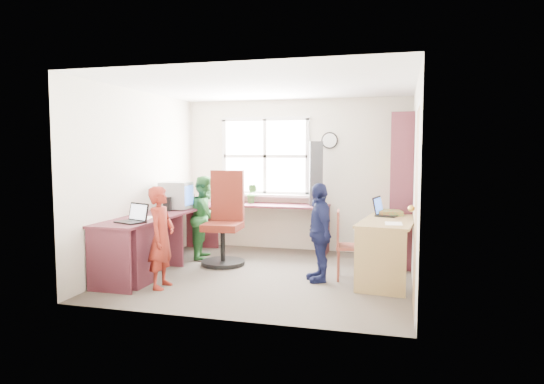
# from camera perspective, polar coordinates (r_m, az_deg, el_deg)

# --- Properties ---
(room) EXTENTS (3.64, 3.44, 2.44)m
(room) POSITION_cam_1_polar(r_m,az_deg,el_deg) (6.22, -0.27, 1.42)
(room) COLOR #4A423A
(room) RESTS_ON ground
(l_desk) EXTENTS (2.38, 2.95, 0.75)m
(l_desk) POSITION_cam_1_polar(r_m,az_deg,el_deg) (6.44, -12.63, -5.42)
(l_desk) COLOR #5A242E
(l_desk) RESTS_ON ground
(right_desk) EXTENTS (0.76, 1.38, 0.76)m
(right_desk) POSITION_cam_1_polar(r_m,az_deg,el_deg) (6.09, 13.58, -5.11)
(right_desk) COLOR #997D4C
(right_desk) RESTS_ON ground
(bookshelf) EXTENTS (0.30, 1.02, 2.10)m
(bookshelf) POSITION_cam_1_polar(r_m,az_deg,el_deg) (7.10, 14.98, -0.05)
(bookshelf) COLOR #5A242E
(bookshelf) RESTS_ON ground
(swivel_chair) EXTENTS (0.64, 0.64, 1.31)m
(swivel_chair) POSITION_cam_1_polar(r_m,az_deg,el_deg) (6.86, -5.59, -3.77)
(swivel_chair) COLOR black
(swivel_chair) RESTS_ON ground
(wooden_chair) EXTENTS (0.41, 0.41, 0.86)m
(wooden_chair) POSITION_cam_1_polar(r_m,az_deg,el_deg) (6.10, 8.72, -5.84)
(wooden_chair) COLOR brown
(wooden_chair) RESTS_ON ground
(crt_monitor) EXTENTS (0.42, 0.38, 0.39)m
(crt_monitor) POSITION_cam_1_polar(r_m,az_deg,el_deg) (7.09, -11.21, -0.40)
(crt_monitor) COLOR #97989B
(crt_monitor) RESTS_ON l_desk
(laptop_left) EXTENTS (0.40, 0.37, 0.22)m
(laptop_left) POSITION_cam_1_polar(r_m,az_deg,el_deg) (5.96, -15.96, -2.95)
(laptop_left) COLOR black
(laptop_left) RESTS_ON l_desk
(laptop_right) EXTENTS (0.36, 0.41, 0.24)m
(laptop_right) POSITION_cam_1_polar(r_m,az_deg,el_deg) (6.41, 13.03, -2.21)
(laptop_right) COLOR black
(laptop_right) RESTS_ON right_desk
(speaker_a) EXTENTS (0.11, 0.11, 0.20)m
(speaker_a) POSITION_cam_1_polar(r_m,az_deg,el_deg) (6.93, -12.19, -1.39)
(speaker_a) COLOR black
(speaker_a) RESTS_ON l_desk
(speaker_b) EXTENTS (0.09, 0.09, 0.18)m
(speaker_b) POSITION_cam_1_polar(r_m,az_deg,el_deg) (7.47, -9.52, -0.96)
(speaker_b) COLOR black
(speaker_b) RESTS_ON l_desk
(cd_tower) EXTENTS (0.23, 0.22, 0.98)m
(cd_tower) POSITION_cam_1_polar(r_m,az_deg,el_deg) (7.44, 5.20, 2.18)
(cd_tower) COLOR black
(cd_tower) RESTS_ON l_desk
(game_box) EXTENTS (0.37, 0.37, 0.06)m
(game_box) POSITION_cam_1_polar(r_m,az_deg,el_deg) (6.49, 13.60, -2.36)
(game_box) COLOR red
(game_box) RESTS_ON right_desk
(paper_a) EXTENTS (0.28, 0.36, 0.00)m
(paper_a) POSITION_cam_1_polar(r_m,az_deg,el_deg) (6.30, -14.93, -2.95)
(paper_a) COLOR white
(paper_a) RESTS_ON l_desk
(paper_b) EXTENTS (0.20, 0.28, 0.00)m
(paper_b) POSITION_cam_1_polar(r_m,az_deg,el_deg) (5.74, 14.12, -3.62)
(paper_b) COLOR white
(paper_b) RESTS_ON right_desk
(potted_plant) EXTENTS (0.19, 0.17, 0.31)m
(potted_plant) POSITION_cam_1_polar(r_m,az_deg,el_deg) (7.74, -2.39, -0.20)
(potted_plant) COLOR #30772F
(potted_plant) RESTS_ON l_desk
(person_red) EXTENTS (0.31, 0.45, 1.19)m
(person_red) POSITION_cam_1_polar(r_m,az_deg,el_deg) (5.78, -12.89, -5.21)
(person_red) COLOR maroon
(person_red) RESTS_ON ground
(person_green) EXTENTS (0.60, 0.69, 1.22)m
(person_green) POSITION_cam_1_polar(r_m,az_deg,el_deg) (7.25, -7.81, -2.94)
(person_green) COLOR #2C6F31
(person_green) RESTS_ON ground
(person_navy) EXTENTS (0.55, 0.77, 1.21)m
(person_navy) POSITION_cam_1_polar(r_m,az_deg,el_deg) (5.96, 5.58, -4.71)
(person_navy) COLOR #151A42
(person_navy) RESTS_ON ground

